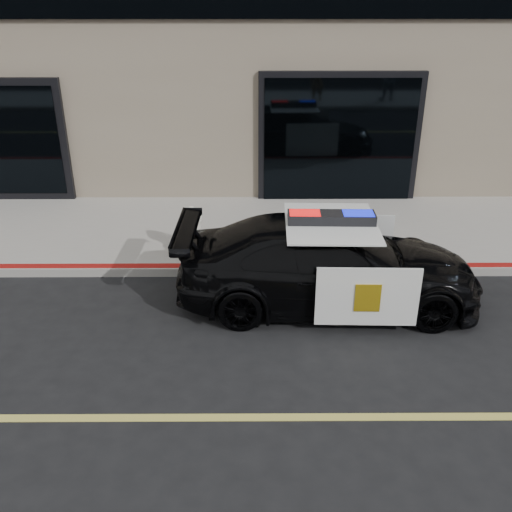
{
  "coord_description": "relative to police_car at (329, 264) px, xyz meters",
  "views": [
    {
      "loc": [
        -2.84,
        -5.08,
        4.52
      ],
      "look_at": [
        -2.8,
        2.2,
        1.0
      ],
      "focal_mm": 40.0,
      "sensor_mm": 36.0,
      "label": 1
    }
  ],
  "objects": [
    {
      "name": "ground",
      "position": [
        1.7,
        -2.61,
        -0.67
      ],
      "size": [
        120.0,
        120.0,
        0.0
      ],
      "primitive_type": "plane",
      "color": "black",
      "rests_on": "ground"
    },
    {
      "name": "sidewalk_n",
      "position": [
        1.7,
        2.64,
        -0.6
      ],
      "size": [
        60.0,
        3.5,
        0.15
      ],
      "primitive_type": "cube",
      "color": "gray",
      "rests_on": "ground"
    },
    {
      "name": "police_car",
      "position": [
        0.0,
        0.0,
        0.0
      ],
      "size": [
        2.22,
        4.66,
        1.5
      ],
      "color": "black",
      "rests_on": "ground"
    },
    {
      "name": "fire_hydrant",
      "position": [
        -2.2,
        1.46,
        -0.11
      ],
      "size": [
        0.4,
        0.55,
        0.88
      ],
      "color": "white",
      "rests_on": "sidewalk_n"
    }
  ]
}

